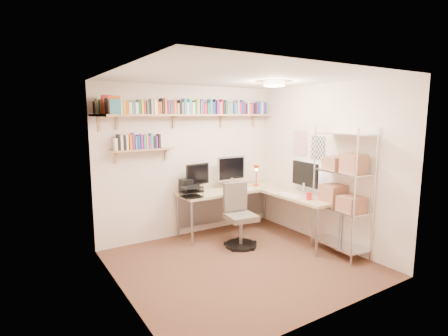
# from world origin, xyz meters

# --- Properties ---
(ground) EXTENTS (3.20, 3.20, 0.00)m
(ground) POSITION_xyz_m (0.00, 0.00, 0.00)
(ground) COLOR #4E3421
(ground) RESTS_ON ground
(room_shell) EXTENTS (3.24, 3.04, 2.52)m
(room_shell) POSITION_xyz_m (0.00, 0.00, 1.55)
(room_shell) COLOR beige
(room_shell) RESTS_ON ground
(wall_shelves) EXTENTS (3.12, 1.09, 0.80)m
(wall_shelves) POSITION_xyz_m (-0.41, 1.30, 2.03)
(wall_shelves) COLOR tan
(wall_shelves) RESTS_ON ground
(corner_desk) EXTENTS (2.02, 1.92, 1.31)m
(corner_desk) POSITION_xyz_m (0.70, 0.93, 0.75)
(corner_desk) COLOR tan
(corner_desk) RESTS_ON ground
(office_chair) EXTENTS (0.51, 0.52, 0.98)m
(office_chair) POSITION_xyz_m (0.37, 0.57, 0.41)
(office_chair) COLOR black
(office_chair) RESTS_ON ground
(wire_rack) EXTENTS (0.46, 0.84, 1.86)m
(wire_rack) POSITION_xyz_m (1.42, -0.50, 1.02)
(wire_rack) COLOR silver
(wire_rack) RESTS_ON ground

